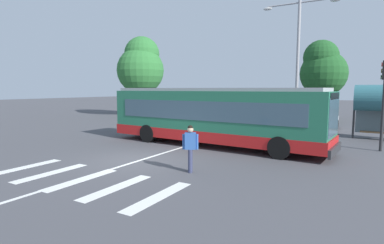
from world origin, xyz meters
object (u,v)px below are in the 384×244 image
(pedestrian_crossing_street, at_px, (190,146))
(parked_car_charcoal, at_px, (220,115))
(parked_car_blue, at_px, (252,116))
(parked_car_silver, at_px, (323,120))
(twin_arm_street_lamp, at_px, (298,52))
(city_transit_bus, at_px, (213,116))
(background_tree_right, at_px, (323,69))
(parked_car_teal, at_px, (283,118))
(background_tree_left, at_px, (141,66))
(traffic_light_far_corner, at_px, (384,90))

(pedestrian_crossing_street, distance_m, parked_car_charcoal, 15.82)
(parked_car_blue, height_order, parked_car_silver, same)
(parked_car_silver, distance_m, twin_arm_street_lamp, 5.57)
(parked_car_charcoal, bearing_deg, city_transit_bus, -66.95)
(pedestrian_crossing_street, bearing_deg, parked_car_blue, 101.09)
(parked_car_charcoal, distance_m, parked_car_silver, 8.34)
(city_transit_bus, xyz_separation_m, background_tree_right, (3.10, 17.04, 3.30))
(parked_car_teal, xyz_separation_m, background_tree_left, (-16.49, 3.00, 4.80))
(background_tree_left, bearing_deg, pedestrian_crossing_street, -46.23)
(twin_arm_street_lamp, height_order, background_tree_left, background_tree_left)
(city_transit_bus, xyz_separation_m, background_tree_left, (-15.11, 12.38, 3.98))
(parked_car_charcoal, bearing_deg, traffic_light_far_corner, -30.10)
(twin_arm_street_lamp, bearing_deg, background_tree_right, 88.40)
(parked_car_charcoal, xyz_separation_m, background_tree_right, (7.20, 7.41, 4.12))
(parked_car_silver, xyz_separation_m, traffic_light_far_corner, (3.47, -6.89, 2.17))
(parked_car_silver, relative_size, twin_arm_street_lamp, 0.52)
(twin_arm_street_lamp, bearing_deg, background_tree_left, 163.28)
(parked_car_charcoal, height_order, parked_car_silver, same)
(parked_car_silver, bearing_deg, city_transit_bus, -113.67)
(twin_arm_street_lamp, bearing_deg, city_transit_bus, -111.95)
(parked_car_blue, height_order, traffic_light_far_corner, traffic_light_far_corner)
(background_tree_left, bearing_deg, twin_arm_street_lamp, -16.72)
(twin_arm_street_lamp, bearing_deg, traffic_light_far_corner, -40.73)
(parked_car_charcoal, height_order, traffic_light_far_corner, traffic_light_far_corner)
(traffic_light_far_corner, distance_m, twin_arm_street_lamp, 6.93)
(city_transit_bus, relative_size, background_tree_right, 1.60)
(traffic_light_far_corner, bearing_deg, twin_arm_street_lamp, 139.27)
(city_transit_bus, height_order, background_tree_right, background_tree_right)
(pedestrian_crossing_street, distance_m, background_tree_left, 24.66)
(city_transit_bus, height_order, parked_car_charcoal, city_transit_bus)
(pedestrian_crossing_street, height_order, parked_car_blue, pedestrian_crossing_street)
(parked_car_blue, height_order, background_tree_right, background_tree_right)
(parked_car_silver, height_order, background_tree_left, background_tree_left)
(traffic_light_far_corner, relative_size, background_tree_right, 0.57)
(parked_car_charcoal, height_order, twin_arm_street_lamp, twin_arm_street_lamp)
(pedestrian_crossing_street, relative_size, background_tree_left, 0.20)
(background_tree_right, bearing_deg, background_tree_left, -165.67)
(parked_car_charcoal, xyz_separation_m, background_tree_left, (-11.01, 2.76, 4.80))
(parked_car_silver, bearing_deg, background_tree_right, 98.81)
(city_transit_bus, xyz_separation_m, parked_car_blue, (-1.26, 9.73, -0.82))
(twin_arm_street_lamp, relative_size, background_tree_left, 1.00)
(city_transit_bus, height_order, pedestrian_crossing_street, city_transit_bus)
(pedestrian_crossing_street, bearing_deg, background_tree_left, 133.77)
(city_transit_bus, bearing_deg, parked_car_charcoal, 113.05)
(parked_car_charcoal, relative_size, background_tree_left, 0.51)
(city_transit_bus, xyz_separation_m, pedestrian_crossing_street, (1.65, -5.11, -0.62))
(parked_car_teal, xyz_separation_m, background_tree_right, (1.72, 7.65, 4.12))
(pedestrian_crossing_street, xyz_separation_m, parked_car_teal, (-0.27, 14.50, -0.20))
(pedestrian_crossing_street, relative_size, twin_arm_street_lamp, 0.20)
(parked_car_silver, distance_m, traffic_light_far_corner, 8.02)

